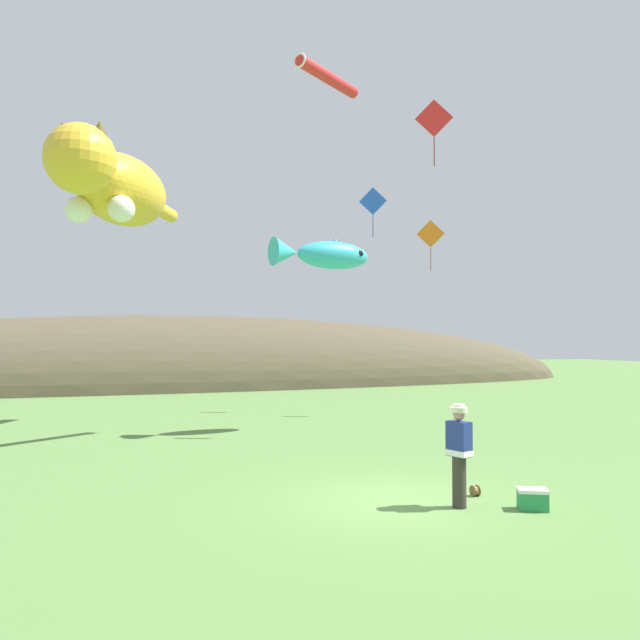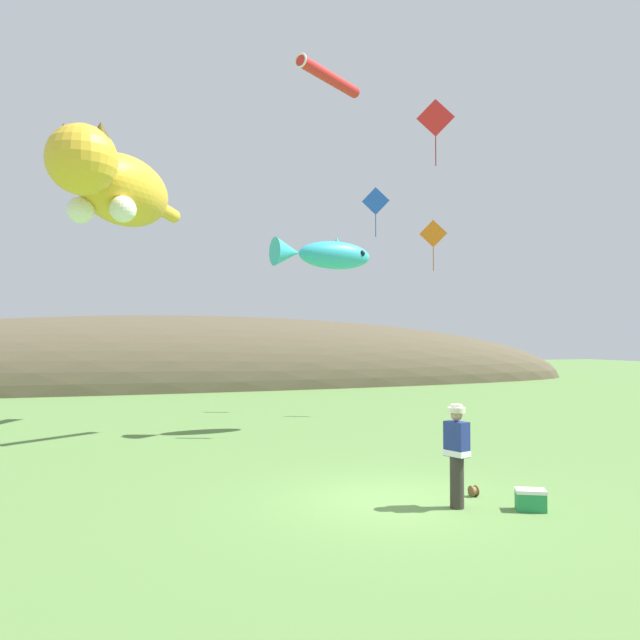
{
  "view_description": "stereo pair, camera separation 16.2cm",
  "coord_description": "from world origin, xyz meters",
  "px_view_note": "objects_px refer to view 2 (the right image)",
  "views": [
    {
      "loc": [
        -5.19,
        -10.1,
        2.91
      ],
      "look_at": [
        0.0,
        4.0,
        3.36
      ],
      "focal_mm": 35.0,
      "sensor_mm": 36.0,
      "label": 1
    },
    {
      "loc": [
        -5.03,
        -10.16,
        2.91
      ],
      "look_at": [
        0.0,
        4.0,
        3.36
      ],
      "focal_mm": 35.0,
      "sensor_mm": 36.0,
      "label": 2
    }
  ],
  "objects_px": {
    "festival_attendant": "(457,452)",
    "kite_diamond_blue": "(376,202)",
    "kite_fish_windsock": "(324,254)",
    "kite_giant_cat": "(116,187)",
    "kite_tube_streamer": "(329,77)",
    "kite_diamond_orange": "(433,234)",
    "kite_spool": "(473,491)",
    "kite_diamond_red": "(436,118)",
    "picnic_cooler": "(531,500)"
  },
  "relations": [
    {
      "from": "festival_attendant",
      "to": "kite_diamond_blue",
      "type": "height_order",
      "value": "kite_diamond_blue"
    },
    {
      "from": "kite_diamond_blue",
      "to": "kite_fish_windsock",
      "type": "bearing_deg",
      "value": -130.74
    },
    {
      "from": "kite_fish_windsock",
      "to": "kite_giant_cat",
      "type": "bearing_deg",
      "value": 175.18
    },
    {
      "from": "festival_attendant",
      "to": "kite_fish_windsock",
      "type": "distance_m",
      "value": 10.21
    },
    {
      "from": "kite_tube_streamer",
      "to": "kite_diamond_orange",
      "type": "distance_m",
      "value": 7.53
    },
    {
      "from": "kite_spool",
      "to": "kite_tube_streamer",
      "type": "height_order",
      "value": "kite_tube_streamer"
    },
    {
      "from": "festival_attendant",
      "to": "kite_tube_streamer",
      "type": "distance_m",
      "value": 12.87
    },
    {
      "from": "festival_attendant",
      "to": "kite_diamond_orange",
      "type": "bearing_deg",
      "value": 61.74
    },
    {
      "from": "kite_diamond_red",
      "to": "festival_attendant",
      "type": "bearing_deg",
      "value": -117.86
    },
    {
      "from": "festival_attendant",
      "to": "kite_tube_streamer",
      "type": "relative_size",
      "value": 0.67
    },
    {
      "from": "kite_giant_cat",
      "to": "kite_tube_streamer",
      "type": "bearing_deg",
      "value": -13.04
    },
    {
      "from": "kite_fish_windsock",
      "to": "kite_tube_streamer",
      "type": "distance_m",
      "value": 5.37
    },
    {
      "from": "picnic_cooler",
      "to": "kite_giant_cat",
      "type": "height_order",
      "value": "kite_giant_cat"
    },
    {
      "from": "kite_spool",
      "to": "kite_diamond_red",
      "type": "distance_m",
      "value": 11.93
    },
    {
      "from": "kite_giant_cat",
      "to": "kite_diamond_orange",
      "type": "xyz_separation_m",
      "value": [
        11.56,
        1.88,
        -0.43
      ]
    },
    {
      "from": "kite_spool",
      "to": "kite_diamond_red",
      "type": "xyz_separation_m",
      "value": [
        3.05,
        6.54,
        9.51
      ]
    },
    {
      "from": "kite_giant_cat",
      "to": "kite_tube_streamer",
      "type": "distance_m",
      "value": 7.18
    },
    {
      "from": "kite_fish_windsock",
      "to": "festival_attendant",
      "type": "bearing_deg",
      "value": -95.49
    },
    {
      "from": "picnic_cooler",
      "to": "kite_diamond_blue",
      "type": "xyz_separation_m",
      "value": [
        3.6,
        14.05,
        8.28
      ]
    },
    {
      "from": "picnic_cooler",
      "to": "kite_fish_windsock",
      "type": "distance_m",
      "value": 11.03
    },
    {
      "from": "festival_attendant",
      "to": "kite_diamond_red",
      "type": "relative_size",
      "value": 0.86
    },
    {
      "from": "kite_diamond_red",
      "to": "kite_diamond_blue",
      "type": "bearing_deg",
      "value": 81.71
    },
    {
      "from": "kite_spool",
      "to": "kite_fish_windsock",
      "type": "bearing_deg",
      "value": 88.91
    },
    {
      "from": "kite_fish_windsock",
      "to": "picnic_cooler",
      "type": "bearing_deg",
      "value": -88.71
    },
    {
      "from": "kite_spool",
      "to": "kite_diamond_blue",
      "type": "height_order",
      "value": "kite_diamond_blue"
    },
    {
      "from": "kite_fish_windsock",
      "to": "kite_diamond_blue",
      "type": "distance_m",
      "value": 6.52
    },
    {
      "from": "picnic_cooler",
      "to": "kite_fish_windsock",
      "type": "bearing_deg",
      "value": 91.29
    },
    {
      "from": "kite_giant_cat",
      "to": "kite_tube_streamer",
      "type": "height_order",
      "value": "kite_tube_streamer"
    },
    {
      "from": "kite_giant_cat",
      "to": "kite_diamond_blue",
      "type": "height_order",
      "value": "kite_diamond_blue"
    },
    {
      "from": "picnic_cooler",
      "to": "kite_giant_cat",
      "type": "xyz_separation_m",
      "value": [
        -6.48,
        10.15,
        7.14
      ]
    },
    {
      "from": "festival_attendant",
      "to": "kite_diamond_red",
      "type": "height_order",
      "value": "kite_diamond_red"
    },
    {
      "from": "kite_giant_cat",
      "to": "kite_fish_windsock",
      "type": "distance_m",
      "value": 6.53
    },
    {
      "from": "kite_diamond_red",
      "to": "kite_diamond_blue",
      "type": "xyz_separation_m",
      "value": [
        0.93,
        6.38,
        -1.15
      ]
    },
    {
      "from": "kite_giant_cat",
      "to": "kite_diamond_red",
      "type": "bearing_deg",
      "value": -15.14
    },
    {
      "from": "picnic_cooler",
      "to": "kite_diamond_orange",
      "type": "relative_size",
      "value": 0.3
    },
    {
      "from": "kite_spool",
      "to": "kite_tube_streamer",
      "type": "relative_size",
      "value": 0.08
    },
    {
      "from": "kite_fish_windsock",
      "to": "kite_spool",
      "type": "bearing_deg",
      "value": -91.09
    },
    {
      "from": "kite_tube_streamer",
      "to": "kite_diamond_red",
      "type": "bearing_deg",
      "value": -19.2
    },
    {
      "from": "festival_attendant",
      "to": "kite_diamond_orange",
      "type": "xyz_separation_m",
      "value": [
        6.17,
        11.47,
        5.94
      ]
    },
    {
      "from": "festival_attendant",
      "to": "kite_giant_cat",
      "type": "height_order",
      "value": "kite_giant_cat"
    },
    {
      "from": "festival_attendant",
      "to": "picnic_cooler",
      "type": "relative_size",
      "value": 3.03
    },
    {
      "from": "kite_giant_cat",
      "to": "kite_tube_streamer",
      "type": "xyz_separation_m",
      "value": [
        6.08,
        -1.41,
        3.55
      ]
    },
    {
      "from": "kite_fish_windsock",
      "to": "kite_diamond_red",
      "type": "bearing_deg",
      "value": -34.02
    },
    {
      "from": "festival_attendant",
      "to": "kite_diamond_red",
      "type": "bearing_deg",
      "value": 62.14
    },
    {
      "from": "festival_attendant",
      "to": "kite_diamond_blue",
      "type": "bearing_deg",
      "value": 70.84
    },
    {
      "from": "kite_tube_streamer",
      "to": "kite_diamond_blue",
      "type": "height_order",
      "value": "kite_tube_streamer"
    },
    {
      "from": "kite_spool",
      "to": "kite_diamond_blue",
      "type": "xyz_separation_m",
      "value": [
        3.98,
        12.92,
        8.36
      ]
    },
    {
      "from": "kite_spool",
      "to": "kite_diamond_red",
      "type": "bearing_deg",
      "value": 64.98
    },
    {
      "from": "kite_diamond_red",
      "to": "kite_fish_windsock",
      "type": "bearing_deg",
      "value": 145.98
    },
    {
      "from": "kite_diamond_blue",
      "to": "picnic_cooler",
      "type": "bearing_deg",
      "value": -104.38
    }
  ]
}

